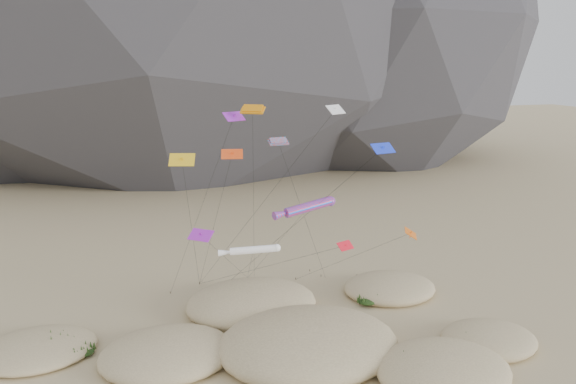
# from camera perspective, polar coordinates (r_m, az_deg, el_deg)

# --- Properties ---
(ground) EXTENTS (500.00, 500.00, 0.00)m
(ground) POSITION_cam_1_polar(r_m,az_deg,el_deg) (52.64, 1.91, -18.62)
(ground) COLOR #CCB789
(ground) RESTS_ON ground
(dunes) EXTENTS (53.69, 34.56, 4.26)m
(dunes) POSITION_cam_1_polar(r_m,az_deg,el_deg) (56.04, -1.04, -15.57)
(dunes) COLOR #CCB789
(dunes) RESTS_ON ground
(dune_grass) EXTENTS (41.12, 30.28, 1.49)m
(dune_grass) POSITION_cam_1_polar(r_m,az_deg,el_deg) (55.68, -0.83, -15.68)
(dune_grass) COLOR black
(dune_grass) RESTS_ON ground
(kite_stakes) EXTENTS (24.02, 3.64, 0.30)m
(kite_stakes) POSITION_cam_1_polar(r_m,az_deg,el_deg) (72.93, -2.19, -8.99)
(kite_stakes) COLOR #3F2D1E
(kite_stakes) RESTS_ON ground
(rainbow_tube_kite) EXTENTS (7.50, 15.01, 13.55)m
(rainbow_tube_kite) POSITION_cam_1_polar(r_m,az_deg,el_deg) (58.90, 1.90, -1.57)
(rainbow_tube_kite) COLOR red
(rainbow_tube_kite) RESTS_ON ground
(white_tube_kite) EXTENTS (6.08, 14.59, 10.03)m
(white_tube_kite) POSITION_cam_1_polar(r_m,az_deg,el_deg) (56.02, -3.80, -5.92)
(white_tube_kite) COLOR white
(white_tube_kite) RESTS_ON ground
(orange_parafoil) EXTENTS (4.36, 14.39, 23.59)m
(orange_parafoil) POSITION_cam_1_polar(r_m,az_deg,el_deg) (55.08, -3.61, 8.07)
(orange_parafoil) COLOR orange
(orange_parafoil) RESTS_ON ground
(multi_parafoil) EXTENTS (9.65, 8.06, 19.78)m
(multi_parafoil) POSITION_cam_1_polar(r_m,az_deg,el_deg) (59.85, -0.90, 4.92)
(multi_parafoil) COLOR red
(multi_parafoil) RESTS_ON ground
(delta_kites) EXTENTS (25.12, 19.75, 23.01)m
(delta_kites) POSITION_cam_1_polar(r_m,az_deg,el_deg) (55.95, -0.26, 1.47)
(delta_kites) COLOR red
(delta_kites) RESTS_ON ground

